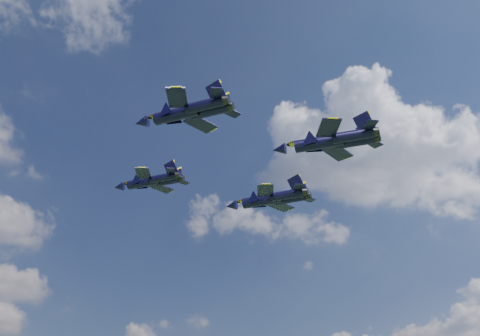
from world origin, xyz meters
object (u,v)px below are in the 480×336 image
jet_lead (141,183)px  jet_right (259,201)px  jet_left (173,115)px  jet_slot (315,143)px

jet_lead → jet_right: 21.47m
jet_lead → jet_left: (-6.71, -23.46, -1.27)m
jet_lead → jet_right: (20.70, -5.69, -0.12)m
jet_lead → jet_right: jet_right is taller
jet_left → jet_slot: size_ratio=0.89×
jet_lead → jet_slot: bearing=-92.5°
jet_slot → jet_left: bearing=136.8°
jet_left → jet_slot: 22.68m
jet_lead → jet_right: size_ratio=0.79×
jet_right → jet_lead: bearing=133.6°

